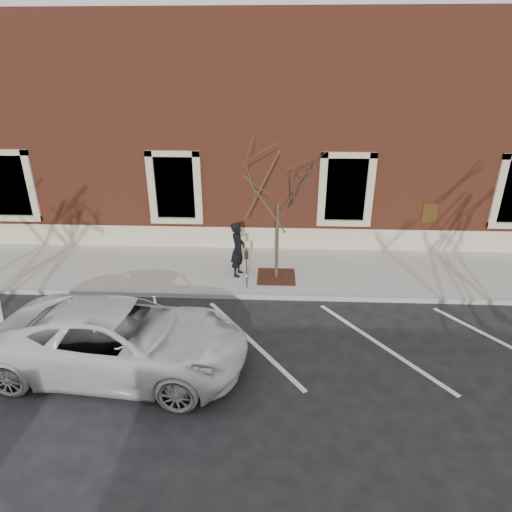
{
  "coord_description": "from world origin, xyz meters",
  "views": [
    {
      "loc": [
        0.53,
        -11.14,
        6.29
      ],
      "look_at": [
        0.0,
        0.6,
        1.1
      ],
      "focal_mm": 30.0,
      "sensor_mm": 36.0,
      "label": 1
    }
  ],
  "objects_px": {
    "man": "(238,249)",
    "parking_meter": "(247,261)",
    "sapling": "(278,181)",
    "white_truck": "(122,339)"
  },
  "relations": [
    {
      "from": "man",
      "to": "parking_meter",
      "type": "distance_m",
      "value": 0.99
    },
    {
      "from": "man",
      "to": "white_truck",
      "type": "xyz_separation_m",
      "value": [
        -2.2,
        -4.59,
        -0.26
      ]
    },
    {
      "from": "man",
      "to": "sapling",
      "type": "distance_m",
      "value": 2.56
    },
    {
      "from": "man",
      "to": "sapling",
      "type": "bearing_deg",
      "value": -83.05
    },
    {
      "from": "man",
      "to": "sapling",
      "type": "relative_size",
      "value": 0.4
    },
    {
      "from": "man",
      "to": "sapling",
      "type": "xyz_separation_m",
      "value": [
        1.23,
        -0.13,
        2.24
      ]
    },
    {
      "from": "man",
      "to": "parking_meter",
      "type": "relative_size",
      "value": 1.35
    },
    {
      "from": "sapling",
      "to": "white_truck",
      "type": "height_order",
      "value": "sapling"
    },
    {
      "from": "sapling",
      "to": "white_truck",
      "type": "relative_size",
      "value": 0.8
    },
    {
      "from": "man",
      "to": "parking_meter",
      "type": "bearing_deg",
      "value": -147.34
    }
  ]
}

